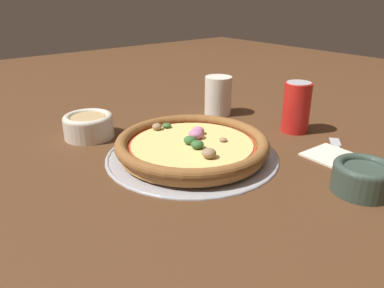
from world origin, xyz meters
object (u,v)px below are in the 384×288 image
Objects in this scene: pizza_tray at (192,155)px; bowl_near at (89,125)px; pizza at (192,145)px; beverage_can at (296,107)px; drinking_cup at (218,96)px; bowl_far at (363,176)px; napkin at (341,159)px; fork at (339,152)px.

bowl_near is at bearing -153.83° from pizza_tray.
beverage_can reaches higher than pizza.
beverage_can reaches higher than pizza_tray.
beverage_can is at bearing 13.46° from drinking_cup.
bowl_near is at bearing -153.80° from pizza.
bowl_near is at bearing -154.85° from bowl_far.
bowl_far is 0.49m from drinking_cup.
pizza_tray is 2.50× the size of napkin.
drinking_cup is 0.73× the size of napkin.
pizza_tray is 1.13× the size of pizza.
napkin is 0.04m from fork.
beverage_can is (0.29, 0.41, 0.03)m from bowl_near.
napkin is at bearing -2.04° from drinking_cup.
bowl_far is at bearing -12.17° from drinking_cup.
bowl_near is 1.13× the size of bowl_far.
pizza reaches higher than pizza_tray.
napkin is at bearing 37.27° from bowl_near.
napkin is at bearing 177.60° from fork.
napkin is (0.21, 0.23, 0.00)m from pizza_tray.
bowl_near is 0.60m from bowl_far.
fork is at bearing 54.00° from pizza_tray.
pizza is at bearing -155.71° from bowl_far.
pizza is 3.03× the size of drinking_cup.
bowl_far is 0.71× the size of napkin.
bowl_near is (-0.24, -0.12, 0.00)m from pizza.
pizza is 0.31m from napkin.
fork is (0.19, 0.26, -0.02)m from pizza.
drinking_cup is 0.39m from napkin.
drinking_cup is (-0.18, 0.24, 0.03)m from pizza.
drinking_cup reaches higher than bowl_near.
napkin is 0.90× the size of fork.
bowl_far is at bearing 25.15° from bowl_near.
napkin is 1.17× the size of beverage_can.
drinking_cup is at bearing -166.54° from beverage_can.
bowl_far is at bearing 24.29° from pizza.
bowl_far reaches higher than fork.
pizza_tray is 0.27m from bowl_near.
pizza_tray is at bearing -133.05° from napkin.
drinking_cup is 0.23m from beverage_can.
napkin is at bearing 135.15° from bowl_far.
pizza is at bearing 26.20° from bowl_near.
pizza_tray is at bearing -53.18° from drinking_cup.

